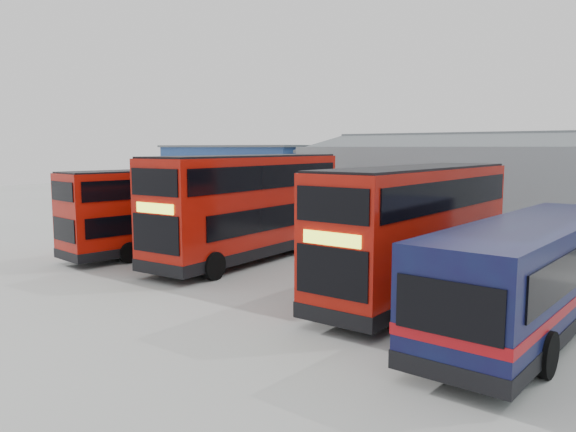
{
  "coord_description": "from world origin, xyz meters",
  "views": [
    {
      "loc": [
        14.21,
        -14.04,
        4.96
      ],
      "look_at": [
        -0.15,
        4.4,
        2.1
      ],
      "focal_mm": 35.0,
      "sensor_mm": 36.0,
      "label": 1
    }
  ],
  "objects": [
    {
      "name": "double_decker_centre",
      "position": [
        -2.22,
        4.24,
        2.3
      ],
      "size": [
        3.39,
        11.09,
        4.63
      ],
      "rotation": [
        0.0,
        0.0,
        0.07
      ],
      "color": "#A91309",
      "rests_on": "ground"
    },
    {
      "name": "single_decker_blue",
      "position": [
        10.32,
        1.74,
        1.49
      ],
      "size": [
        2.95,
        11.18,
        3.01
      ],
      "rotation": [
        0.0,
        0.0,
        3.11
      ],
      "color": "#0E173F",
      "rests_on": "ground"
    },
    {
      "name": "double_decker_right",
      "position": [
        6.32,
        3.0,
        2.16
      ],
      "size": [
        2.68,
        10.31,
        4.35
      ],
      "rotation": [
        0.0,
        0.0,
        0.01
      ],
      "color": "#A91309",
      "rests_on": "ground"
    },
    {
      "name": "panel_van",
      "position": [
        -14.36,
        13.1,
        1.26
      ],
      "size": [
        2.47,
        5.28,
        2.25
      ],
      "rotation": [
        0.0,
        0.0,
        0.06
      ],
      "color": "silver",
      "rests_on": "ground"
    },
    {
      "name": "ground_plane",
      "position": [
        0.0,
        0.0,
        0.0
      ],
      "size": [
        120.0,
        120.0,
        0.0
      ],
      "primitive_type": "plane",
      "color": "#9B9B96",
      "rests_on": "ground"
    },
    {
      "name": "office_block",
      "position": [
        -14.0,
        17.99,
        2.58
      ],
      "size": [
        12.3,
        8.32,
        5.12
      ],
      "color": "navy",
      "rests_on": "ground"
    },
    {
      "name": "double_decker_left",
      "position": [
        -6.61,
        2.96,
        1.96
      ],
      "size": [
        3.26,
        9.51,
        3.95
      ],
      "rotation": [
        0.0,
        0.0,
        3.03
      ],
      "color": "#A91309",
      "rests_on": "ground"
    }
  ]
}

